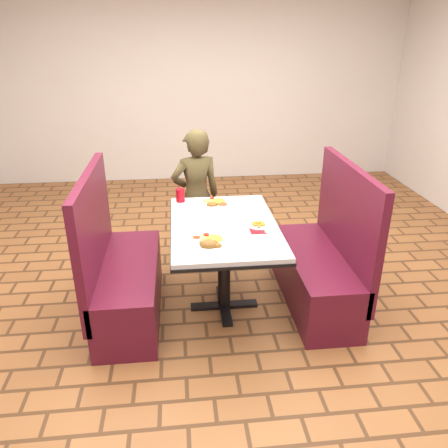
{
  "coord_description": "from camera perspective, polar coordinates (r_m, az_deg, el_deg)",
  "views": [
    {
      "loc": [
        -0.32,
        -3.01,
        2.09
      ],
      "look_at": [
        0.0,
        0.0,
        0.75
      ],
      "focal_mm": 35.0,
      "sensor_mm": 36.0,
      "label": 1
    }
  ],
  "objects": [
    {
      "name": "paper_napkin",
      "position": [
        2.92,
        6.56,
        -3.45
      ],
      "size": [
        0.22,
        0.2,
        0.01
      ],
      "primitive_type": "cube",
      "rotation": [
        0.0,
        0.0,
        -0.46
      ],
      "color": "white",
      "rests_on": "dining_table"
    },
    {
      "name": "fork_utensil",
      "position": [
        2.95,
        -1.3,
        -2.88
      ],
      "size": [
        0.07,
        0.15,
        0.0
      ],
      "primitive_type": "cube",
      "rotation": [
        0.0,
        0.0,
        -0.42
      ],
      "color": "silver",
      "rests_on": "dining_table"
    },
    {
      "name": "dining_table",
      "position": [
        3.35,
        -0.0,
        -1.5
      ],
      "size": [
        0.81,
        1.21,
        0.75
      ],
      "color": "silver",
      "rests_on": "ground"
    },
    {
      "name": "room",
      "position": [
        3.03,
        -0.0,
        20.53
      ],
      "size": [
        7.0,
        7.04,
        2.82
      ],
      "color": "#955B31",
      "rests_on": "ground"
    },
    {
      "name": "knife_utensil",
      "position": [
        3.01,
        -0.27,
        -2.39
      ],
      "size": [
        0.02,
        0.15,
        0.0
      ],
      "primitive_type": "cube",
      "rotation": [
        0.0,
        0.0,
        -0.07
      ],
      "color": "#BCBCC1",
      "rests_on": "dining_table"
    },
    {
      "name": "far_dinner_plate",
      "position": [
        3.67,
        -1.14,
        2.91
      ],
      "size": [
        0.28,
        0.28,
        0.07
      ],
      "rotation": [
        0.0,
        0.0,
        0.43
      ],
      "color": "white",
      "rests_on": "dining_table"
    },
    {
      "name": "booth_bench_left",
      "position": [
        3.52,
        -13.14,
        -6.85
      ],
      "size": [
        0.47,
        1.2,
        1.17
      ],
      "color": "#5B1429",
      "rests_on": "ground"
    },
    {
      "name": "near_dinner_plate",
      "position": [
        2.98,
        -1.92,
        -2.13
      ],
      "size": [
        0.29,
        0.29,
        0.09
      ],
      "rotation": [
        0.0,
        0.0,
        0.02
      ],
      "color": "white",
      "rests_on": "dining_table"
    },
    {
      "name": "booth_bench_right",
      "position": [
        3.66,
        12.58,
        -5.48
      ],
      "size": [
        0.47,
        1.2,
        1.17
      ],
      "color": "#5B1429",
      "rests_on": "ground"
    },
    {
      "name": "spoon_utensil",
      "position": [
        3.19,
        5.11,
        -0.93
      ],
      "size": [
        0.05,
        0.12,
        0.0
      ],
      "primitive_type": "cube",
      "rotation": [
        0.0,
        0.0,
        0.33
      ],
      "color": "#B8B8BC",
      "rests_on": "dining_table"
    },
    {
      "name": "lettuce_shreds",
      "position": [
        3.37,
        0.57,
        0.46
      ],
      "size": [
        0.28,
        0.32,
        0.0
      ],
      "primitive_type": null,
      "color": "#98D153",
      "rests_on": "dining_table"
    },
    {
      "name": "diner_person",
      "position": [
        4.17,
        -3.66,
        3.61
      ],
      "size": [
        0.53,
        0.41,
        1.29
      ],
      "primitive_type": "imported",
      "rotation": [
        0.0,
        0.0,
        3.37
      ],
      "color": "brown",
      "rests_on": "ground"
    },
    {
      "name": "plantain_plate",
      "position": [
        3.28,
        4.52,
        -0.08
      ],
      "size": [
        0.17,
        0.17,
        0.03
      ],
      "rotation": [
        0.0,
        0.0,
        0.09
      ],
      "color": "white",
      "rests_on": "dining_table"
    },
    {
      "name": "maroon_napkin",
      "position": [
        3.2,
        4.37,
        -0.91
      ],
      "size": [
        0.11,
        0.11,
        0.0
      ],
      "primitive_type": "cube",
      "rotation": [
        0.0,
        0.0,
        0.01
      ],
      "color": "maroon",
      "rests_on": "dining_table"
    },
    {
      "name": "red_tumbler",
      "position": [
        3.75,
        -5.73,
        3.75
      ],
      "size": [
        0.07,
        0.07,
        0.11
      ],
      "primitive_type": "cylinder",
      "color": "#AF0B17",
      "rests_on": "dining_table"
    }
  ]
}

